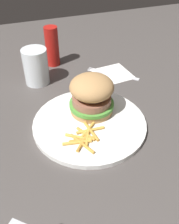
{
  "coord_description": "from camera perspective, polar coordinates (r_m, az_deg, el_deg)",
  "views": [
    {
      "loc": [
        -0.19,
        -0.44,
        0.42
      ],
      "look_at": [
        -0.03,
        0.01,
        0.04
      ],
      "focal_mm": 41.0,
      "sensor_mm": 36.0,
      "label": 1
    }
  ],
  "objects": [
    {
      "name": "napkin",
      "position": [
        0.84,
        5.25,
        8.46
      ],
      "size": [
        0.12,
        0.12,
        0.0
      ],
      "primitive_type": "cube",
      "rotation": [
        0.0,
        0.0,
        0.09
      ],
      "color": "white",
      "rests_on": "ground_plane"
    },
    {
      "name": "drink_glass",
      "position": [
        0.79,
        -11.83,
        9.62
      ],
      "size": [
        0.07,
        0.07,
        0.11
      ],
      "color": "silver",
      "rests_on": "ground_plane"
    },
    {
      "name": "ketchup_bottle",
      "position": [
        0.88,
        -8.34,
        14.27
      ],
      "size": [
        0.04,
        0.04,
        0.13
      ],
      "primitive_type": "cylinder",
      "color": "#B21914",
      "rests_on": "ground_plane"
    },
    {
      "name": "fork",
      "position": [
        0.84,
        5.15,
        8.63
      ],
      "size": [
        0.14,
        0.13,
        0.0
      ],
      "color": "silver",
      "rests_on": "napkin"
    },
    {
      "name": "fries_pile",
      "position": [
        0.58,
        -1.06,
        -5.49
      ],
      "size": [
        0.11,
        0.1,
        0.01
      ],
      "color": "gold",
      "rests_on": "plate"
    },
    {
      "name": "ground_plane",
      "position": [
        0.64,
        2.54,
        -3.01
      ],
      "size": [
        1.6,
        1.6,
        0.0
      ],
      "primitive_type": "plane",
      "color": "#47423F"
    },
    {
      "name": "plate",
      "position": [
        0.63,
        0.0,
        -2.54
      ],
      "size": [
        0.28,
        0.28,
        0.01
      ],
      "primitive_type": "cylinder",
      "color": "white",
      "rests_on": "ground_plane"
    },
    {
      "name": "sandwich",
      "position": [
        0.63,
        0.49,
        3.96
      ],
      "size": [
        0.11,
        0.11,
        0.1
      ],
      "color": "tan",
      "rests_on": "plate"
    }
  ]
}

